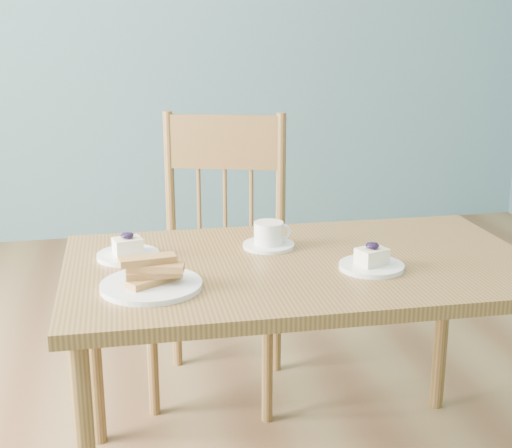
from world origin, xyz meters
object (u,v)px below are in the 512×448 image
Objects in this scene: dining_chair at (219,255)px; cheesecake_plate_near at (372,262)px; dining_table at (301,285)px; biscotti_plate at (151,279)px; cheesecake_plate_far at (128,251)px; coffee_cup at (269,237)px.

dining_chair is 5.82× the size of cheesecake_plate_near.
biscotti_plate is at bearing -163.15° from dining_table.
coffee_cup is at bearing 1.85° from cheesecake_plate_far.
dining_table is 1.29× the size of dining_chair.
cheesecake_plate_far is at bearing 165.32° from dining_table.
biscotti_plate is (-0.41, -0.12, 0.09)m from dining_table.
dining_table is 0.48m from cheesecake_plate_far.
dining_chair is 0.61m from cheesecake_plate_far.
coffee_cup is at bearing -62.86° from dining_chair.
coffee_cup reaches higher than cheesecake_plate_far.
cheesecake_plate_far is (-0.46, 0.13, 0.09)m from dining_table.
cheesecake_plate_far is at bearing 160.25° from cheesecake_plate_near.
cheesecake_plate_near is (0.16, -0.09, 0.09)m from dining_table.
dining_chair is 0.51m from coffee_cup.
dining_chair is 0.78m from cheesecake_plate_near.
coffee_cup is (-0.22, 0.24, 0.01)m from cheesecake_plate_near.
cheesecake_plate_near is 0.69× the size of biscotti_plate.
cheesecake_plate_near is at bearing -49.01° from dining_chair.
dining_chair is 4.00× the size of biscotti_plate.
dining_table is at bearing 15.86° from biscotti_plate.
cheesecake_plate_near is (0.29, -0.70, 0.19)m from dining_chair.
dining_chair reaches higher than biscotti_plate.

